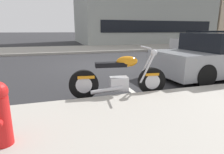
{
  "coord_description": "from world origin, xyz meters",
  "views": [
    {
      "loc": [
        -1.77,
        -7.9,
        1.47
      ],
      "look_at": [
        -0.58,
        -4.01,
        0.46
      ],
      "focal_mm": 30.43,
      "sensor_mm": 36.0,
      "label": 1
    }
  ],
  "objects_px": {
    "fire_hydrant": "(0,112)",
    "car_opposite_curb": "(206,41)",
    "parked_car_far_down_curb": "(220,57)",
    "parked_motorcycle": "(120,78)"
  },
  "relations": [
    {
      "from": "fire_hydrant",
      "to": "car_opposite_curb",
      "type": "bearing_deg",
      "value": 38.92
    },
    {
      "from": "fire_hydrant",
      "to": "parked_motorcycle",
      "type": "bearing_deg",
      "value": 37.72
    },
    {
      "from": "parked_motorcycle",
      "to": "parked_car_far_down_curb",
      "type": "bearing_deg",
      "value": 20.51
    },
    {
      "from": "parked_motorcycle",
      "to": "fire_hydrant",
      "type": "relative_size",
      "value": 2.82
    },
    {
      "from": "parked_motorcycle",
      "to": "fire_hydrant",
      "type": "distance_m",
      "value": 2.55
    },
    {
      "from": "parked_car_far_down_curb",
      "to": "car_opposite_curb",
      "type": "distance_m",
      "value": 8.71
    },
    {
      "from": "parked_car_far_down_curb",
      "to": "car_opposite_curb",
      "type": "height_order",
      "value": "car_opposite_curb"
    },
    {
      "from": "parked_car_far_down_curb",
      "to": "fire_hydrant",
      "type": "bearing_deg",
      "value": -159.27
    },
    {
      "from": "parked_car_far_down_curb",
      "to": "fire_hydrant",
      "type": "relative_size",
      "value": 5.56
    },
    {
      "from": "car_opposite_curb",
      "to": "fire_hydrant",
      "type": "height_order",
      "value": "car_opposite_curb"
    }
  ]
}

